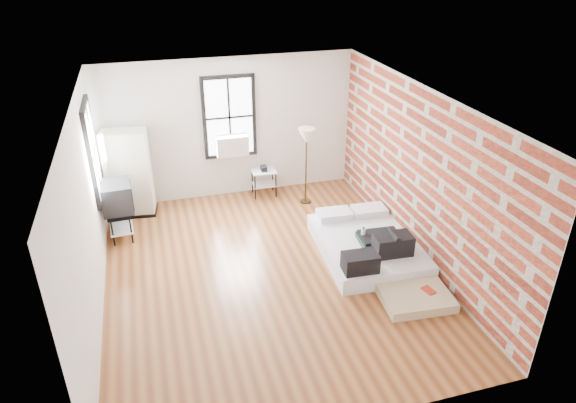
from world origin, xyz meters
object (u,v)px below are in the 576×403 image
object	(u,v)px
mattress_main	(367,244)
mattress_bare	(395,267)
wardrobe	(129,174)
floor_lamp	(306,140)
side_table	(264,176)
tv_stand	(117,199)

from	to	relation	value
mattress_main	mattress_bare	world-z (taller)	mattress_main
wardrobe	mattress_bare	bearing A→B (deg)	-31.64
wardrobe	floor_lamp	distance (m)	3.40
mattress_bare	side_table	distance (m)	3.56
mattress_bare	side_table	world-z (taller)	side_table
mattress_bare	tv_stand	distance (m)	4.84
mattress_main	floor_lamp	bearing A→B (deg)	104.59
wardrobe	mattress_main	bearing A→B (deg)	-26.89
mattress_bare	side_table	size ratio (longest dim) A/B	3.06
mattress_main	tv_stand	bearing A→B (deg)	159.45
side_table	floor_lamp	size ratio (longest dim) A/B	0.41
mattress_main	side_table	distance (m)	2.89
wardrobe	floor_lamp	xyz separation A→B (m)	(3.33, -0.47, 0.49)
floor_lamp	mattress_bare	bearing A→B (deg)	-77.39
mattress_bare	floor_lamp	distance (m)	3.06
side_table	tv_stand	bearing A→B (deg)	-162.47
mattress_bare	mattress_main	bearing A→B (deg)	111.50
mattress_main	side_table	size ratio (longest dim) A/B	3.38
floor_lamp	side_table	bearing A→B (deg)	142.96
mattress_main	floor_lamp	size ratio (longest dim) A/B	1.40
mattress_main	floor_lamp	world-z (taller)	floor_lamp
floor_lamp	mattress_main	bearing A→B (deg)	-78.75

